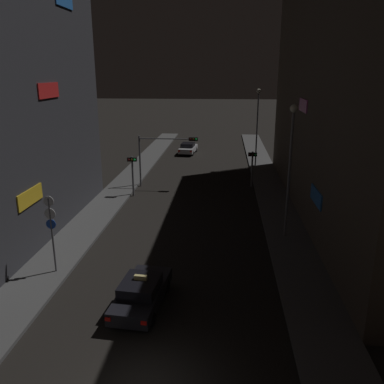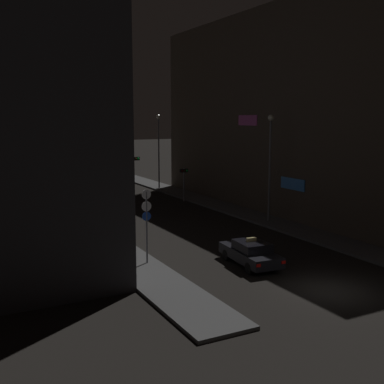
{
  "view_description": "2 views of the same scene",
  "coord_description": "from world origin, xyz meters",
  "px_view_note": "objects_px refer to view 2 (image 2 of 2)",
  "views": [
    {
      "loc": [
        2.6,
        -10.55,
        10.26
      ],
      "look_at": [
        0.33,
        16.79,
        1.99
      ],
      "focal_mm": 37.41,
      "sensor_mm": 36.0,
      "label": 1
    },
    {
      "loc": [
        -16.03,
        -16.58,
        8.27
      ],
      "look_at": [
        -0.67,
        12.8,
        3.1
      ],
      "focal_mm": 45.24,
      "sensor_mm": 36.0,
      "label": 2
    }
  ],
  "objects_px": {
    "traffic_light_overhead": "(107,171)",
    "traffic_light_right_kerb": "(184,177)",
    "street_lamp_far_block": "(159,141)",
    "taxi": "(251,253)",
    "far_car": "(73,181)",
    "street_lamp_near_block": "(270,153)",
    "traffic_light_left_kerb": "(93,188)",
    "sign_pole_left": "(147,219)"
  },
  "relations": [
    {
      "from": "taxi",
      "to": "far_car",
      "type": "xyz_separation_m",
      "value": [
        -1.18,
        35.6,
        -0.0
      ]
    },
    {
      "from": "street_lamp_far_block",
      "to": "sign_pole_left",
      "type": "bearing_deg",
      "value": -115.08
    },
    {
      "from": "taxi",
      "to": "traffic_light_overhead",
      "type": "bearing_deg",
      "value": 95.6
    },
    {
      "from": "taxi",
      "to": "street_lamp_far_block",
      "type": "distance_m",
      "value": 29.99
    },
    {
      "from": "traffic_light_right_kerb",
      "to": "street_lamp_far_block",
      "type": "relative_size",
      "value": 0.39
    },
    {
      "from": "taxi",
      "to": "sign_pole_left",
      "type": "height_order",
      "value": "sign_pole_left"
    },
    {
      "from": "taxi",
      "to": "street_lamp_near_block",
      "type": "xyz_separation_m",
      "value": [
        7.57,
        8.55,
        4.8
      ]
    },
    {
      "from": "taxi",
      "to": "traffic_light_overhead",
      "type": "xyz_separation_m",
      "value": [
        -1.94,
        19.76,
        2.79
      ]
    },
    {
      "from": "traffic_light_overhead",
      "to": "traffic_light_left_kerb",
      "type": "bearing_deg",
      "value": -125.83
    },
    {
      "from": "traffic_light_overhead",
      "to": "street_lamp_far_block",
      "type": "relative_size",
      "value": 0.65
    },
    {
      "from": "taxi",
      "to": "street_lamp_near_block",
      "type": "height_order",
      "value": "street_lamp_near_block"
    },
    {
      "from": "traffic_light_right_kerb",
      "to": "traffic_light_overhead",
      "type": "bearing_deg",
      "value": -174.72
    },
    {
      "from": "traffic_light_left_kerb",
      "to": "taxi",
      "type": "bearing_deg",
      "value": -75.99
    },
    {
      "from": "taxi",
      "to": "traffic_light_right_kerb",
      "type": "distance_m",
      "value": 21.47
    },
    {
      "from": "traffic_light_right_kerb",
      "to": "street_lamp_near_block",
      "type": "relative_size",
      "value": 0.4
    },
    {
      "from": "far_car",
      "to": "street_lamp_near_block",
      "type": "relative_size",
      "value": 0.56
    },
    {
      "from": "street_lamp_near_block",
      "to": "traffic_light_overhead",
      "type": "bearing_deg",
      "value": 130.27
    },
    {
      "from": "traffic_light_right_kerb",
      "to": "street_lamp_near_block",
      "type": "height_order",
      "value": "street_lamp_near_block"
    },
    {
      "from": "far_car",
      "to": "traffic_light_left_kerb",
      "type": "xyz_separation_m",
      "value": [
        -2.98,
        -18.91,
        1.77
      ]
    },
    {
      "from": "street_lamp_near_block",
      "to": "traffic_light_left_kerb",
      "type": "bearing_deg",
      "value": 145.26
    },
    {
      "from": "taxi",
      "to": "traffic_light_right_kerb",
      "type": "xyz_separation_m",
      "value": [
        6.12,
        20.51,
        1.65
      ]
    },
    {
      "from": "street_lamp_near_block",
      "to": "street_lamp_far_block",
      "type": "bearing_deg",
      "value": 91.45
    },
    {
      "from": "sign_pole_left",
      "to": "street_lamp_near_block",
      "type": "relative_size",
      "value": 0.5
    },
    {
      "from": "traffic_light_overhead",
      "to": "traffic_light_right_kerb",
      "type": "relative_size",
      "value": 1.64
    },
    {
      "from": "traffic_light_right_kerb",
      "to": "traffic_light_left_kerb",
      "type": "bearing_deg",
      "value": -159.59
    },
    {
      "from": "far_car",
      "to": "traffic_light_right_kerb",
      "type": "distance_m",
      "value": 16.84
    },
    {
      "from": "traffic_light_left_kerb",
      "to": "street_lamp_far_block",
      "type": "xyz_separation_m",
      "value": [
        11.22,
        12.06,
        3.07
      ]
    },
    {
      "from": "sign_pole_left",
      "to": "street_lamp_far_block",
      "type": "xyz_separation_m",
      "value": [
        12.2,
        26.07,
        2.89
      ]
    },
    {
      "from": "taxi",
      "to": "traffic_light_overhead",
      "type": "relative_size",
      "value": 0.85
    },
    {
      "from": "sign_pole_left",
      "to": "street_lamp_near_block",
      "type": "xyz_separation_m",
      "value": [
        12.71,
        5.87,
        2.85
      ]
    },
    {
      "from": "traffic_light_overhead",
      "to": "taxi",
      "type": "bearing_deg",
      "value": -84.4
    },
    {
      "from": "taxi",
      "to": "traffic_light_left_kerb",
      "type": "bearing_deg",
      "value": 104.01
    },
    {
      "from": "traffic_light_left_kerb",
      "to": "far_car",
      "type": "bearing_deg",
      "value": 81.04
    },
    {
      "from": "taxi",
      "to": "sign_pole_left",
      "type": "distance_m",
      "value": 6.12
    },
    {
      "from": "traffic_light_overhead",
      "to": "sign_pole_left",
      "type": "distance_m",
      "value": 17.41
    },
    {
      "from": "traffic_light_right_kerb",
      "to": "sign_pole_left",
      "type": "bearing_deg",
      "value": -122.29
    },
    {
      "from": "traffic_light_overhead",
      "to": "sign_pole_left",
      "type": "bearing_deg",
      "value": -100.63
    },
    {
      "from": "traffic_light_overhead",
      "to": "traffic_light_left_kerb",
      "type": "relative_size",
      "value": 1.56
    },
    {
      "from": "traffic_light_overhead",
      "to": "traffic_light_left_kerb",
      "type": "distance_m",
      "value": 3.94
    },
    {
      "from": "far_car",
      "to": "traffic_light_overhead",
      "type": "height_order",
      "value": "traffic_light_overhead"
    },
    {
      "from": "street_lamp_near_block",
      "to": "street_lamp_far_block",
      "type": "relative_size",
      "value": 0.99
    },
    {
      "from": "taxi",
      "to": "far_car",
      "type": "bearing_deg",
      "value": 91.9
    }
  ]
}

